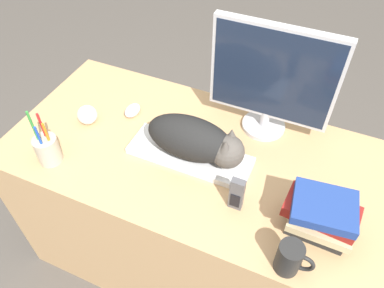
{
  "coord_description": "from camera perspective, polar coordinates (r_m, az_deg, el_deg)",
  "views": [
    {
      "loc": [
        0.37,
        -0.5,
        1.79
      ],
      "look_at": [
        0.0,
        0.34,
        0.83
      ],
      "focal_mm": 35.0,
      "sensor_mm": 36.0,
      "label": 1
    }
  ],
  "objects": [
    {
      "name": "coffee_mug",
      "position": [
        1.11,
        14.73,
        -16.49
      ],
      "size": [
        0.11,
        0.07,
        0.11
      ],
      "color": "black",
      "rests_on": "desk"
    },
    {
      "name": "pen_cup",
      "position": [
        1.41,
        -21.16,
        -0.7
      ],
      "size": [
        0.08,
        0.08,
        0.23
      ],
      "color": "#B2A893",
      "rests_on": "desk"
    },
    {
      "name": "computer_mouse",
      "position": [
        1.53,
        -9.06,
        5.1
      ],
      "size": [
        0.05,
        0.08,
        0.04
      ],
      "color": "silver",
      "rests_on": "desk"
    },
    {
      "name": "book_stack",
      "position": [
        1.18,
        19.08,
        -10.34
      ],
      "size": [
        0.22,
        0.17,
        0.14
      ],
      "color": "black",
      "rests_on": "desk"
    },
    {
      "name": "cat",
      "position": [
        1.28,
        0.89,
        0.51
      ],
      "size": [
        0.35,
        0.15,
        0.16
      ],
      "color": "black",
      "rests_on": "keyboard"
    },
    {
      "name": "monitor",
      "position": [
        1.35,
        12.14,
        9.75
      ],
      "size": [
        0.45,
        0.17,
        0.43
      ],
      "color": "#B7B7BC",
      "rests_on": "desk"
    },
    {
      "name": "phone",
      "position": [
        1.19,
        6.82,
        -7.63
      ],
      "size": [
        0.04,
        0.03,
        0.13
      ],
      "color": "#4C4C51",
      "rests_on": "desk"
    },
    {
      "name": "desk",
      "position": [
        1.68,
        0.13,
        -10.1
      ],
      "size": [
        1.4,
        0.7,
        0.77
      ],
      "color": "tan",
      "rests_on": "ground_plane"
    },
    {
      "name": "keyboard",
      "position": [
        1.35,
        -0.15,
        -1.8
      ],
      "size": [
        0.45,
        0.15,
        0.02
      ],
      "color": "silver",
      "rests_on": "desk"
    },
    {
      "name": "baseball",
      "position": [
        1.52,
        -15.67,
        4.31
      ],
      "size": [
        0.08,
        0.08,
        0.08
      ],
      "color": "silver",
      "rests_on": "desk"
    }
  ]
}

